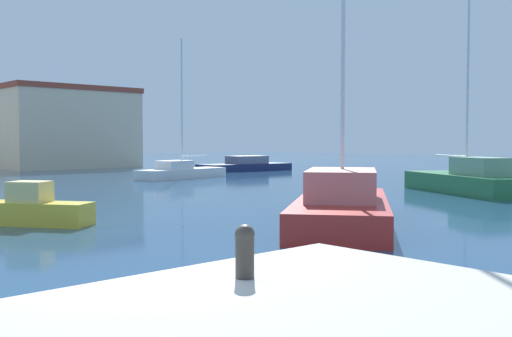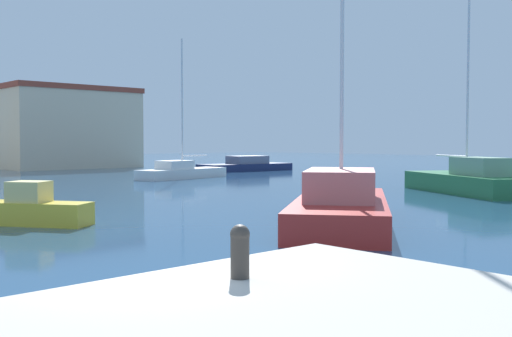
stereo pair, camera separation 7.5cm
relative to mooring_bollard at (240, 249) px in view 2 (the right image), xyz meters
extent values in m
plane|color=navy|center=(14.83, 21.77, -1.34)|extent=(160.00, 160.00, 0.00)
cylinder|color=#38332D|center=(0.00, 0.00, -0.09)|extent=(0.23, 0.23, 0.53)
sphere|color=#38332D|center=(0.00, 0.00, 0.18)|extent=(0.24, 0.24, 0.24)
cube|color=#28703D|center=(23.67, 9.73, -0.86)|extent=(6.17, 8.30, 0.95)
cube|color=gray|center=(23.12, 8.74, 0.06)|extent=(2.82, 3.32, 0.88)
cylinder|color=silver|center=(23.67, 9.73, 5.52)|extent=(0.12, 0.12, 11.82)
cylinder|color=silver|center=(24.36, 11.00, 0.51)|extent=(1.43, 2.50, 0.08)
cube|color=white|center=(20.20, 29.30, -1.00)|extent=(7.51, 3.29, 0.68)
cube|color=silver|center=(19.45, 29.16, -0.36)|extent=(2.54, 2.04, 0.59)
cylinder|color=silver|center=(20.20, 29.30, 3.89)|extent=(0.12, 0.12, 9.10)
cylinder|color=silver|center=(21.49, 29.54, 0.24)|extent=(2.51, 0.55, 0.08)
cube|color=#B22823|center=(9.99, 6.63, -0.92)|extent=(8.62, 7.46, 0.84)
cube|color=#C4716E|center=(9.60, 6.33, -0.04)|extent=(3.96, 3.68, 0.92)
cube|color=#19234C|center=(30.69, 34.42, -1.02)|extent=(8.76, 3.60, 0.63)
cube|color=slate|center=(30.91, 34.40, -0.36)|extent=(3.46, 2.41, 0.69)
cube|color=gold|center=(2.79, 13.31, -0.98)|extent=(3.19, 3.92, 0.72)
cube|color=#DFCD77|center=(2.82, 13.27, -0.29)|extent=(1.40, 1.47, 0.65)
cube|color=beige|center=(21.81, 51.35, 2.35)|extent=(12.41, 9.08, 7.38)
cube|color=brown|center=(21.81, 51.35, 6.30)|extent=(12.65, 9.26, 0.50)
camera|label=1|loc=(-4.75, -5.33, 1.29)|focal=42.31mm
camera|label=2|loc=(-4.70, -5.38, 1.29)|focal=42.31mm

